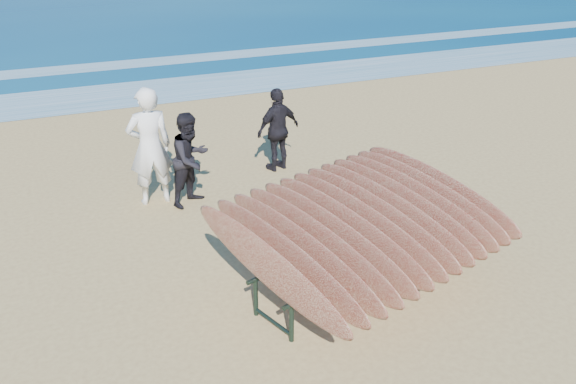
% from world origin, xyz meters
% --- Properties ---
extents(ground, '(120.00, 120.00, 0.00)m').
position_xyz_m(ground, '(0.00, 0.00, 0.00)').
color(ground, tan).
rests_on(ground, ground).
extents(foam_near, '(160.00, 160.00, 0.00)m').
position_xyz_m(foam_near, '(0.00, 10.00, 0.01)').
color(foam_near, white).
rests_on(foam_near, ground).
extents(foam_far, '(160.00, 160.00, 0.00)m').
position_xyz_m(foam_far, '(0.00, 13.50, 0.01)').
color(foam_far, white).
rests_on(foam_far, ground).
extents(surfboard_rack, '(3.85, 3.57, 1.35)m').
position_xyz_m(surfboard_rack, '(0.58, -0.27, 0.86)').
color(surfboard_rack, '#1C2D25').
rests_on(surfboard_rack, ground).
extents(person_white, '(0.72, 0.48, 1.96)m').
position_xyz_m(person_white, '(-1.40, 3.21, 0.98)').
color(person_white, white).
rests_on(person_white, ground).
extents(person_dark_a, '(0.95, 0.90, 1.55)m').
position_xyz_m(person_dark_a, '(-0.81, 2.93, 0.78)').
color(person_dark_a, black).
rests_on(person_dark_a, ground).
extents(person_dark_b, '(0.98, 0.61, 1.55)m').
position_xyz_m(person_dark_b, '(1.05, 3.72, 0.78)').
color(person_dark_b, black).
rests_on(person_dark_b, ground).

